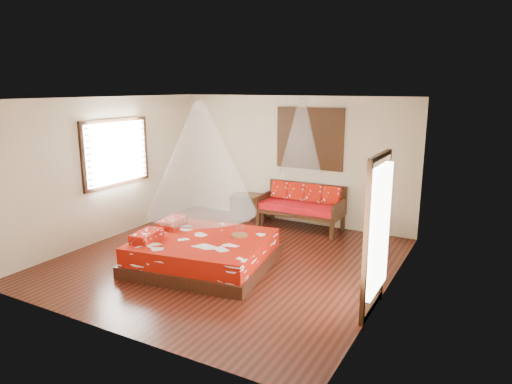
# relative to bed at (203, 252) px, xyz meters

# --- Properties ---
(room) EXTENTS (5.54, 5.54, 2.84)m
(room) POSITION_rel_bed_xyz_m (0.22, 0.43, 1.15)
(room) COLOR black
(room) RESTS_ON ground
(bed) EXTENTS (2.48, 2.31, 0.65)m
(bed) POSITION_rel_bed_xyz_m (0.00, 0.00, 0.00)
(bed) COLOR black
(bed) RESTS_ON floor
(daybed) EXTENTS (1.80, 0.80, 0.95)m
(daybed) POSITION_rel_bed_xyz_m (0.62, 2.81, 0.27)
(daybed) COLOR black
(daybed) RESTS_ON floor
(storage_chest) EXTENTS (0.96, 0.82, 0.56)m
(storage_chest) POSITION_rel_bed_xyz_m (-0.72, 2.88, 0.03)
(storage_chest) COLOR black
(storage_chest) RESTS_ON floor
(shutter_panel) EXTENTS (1.52, 0.06, 1.32)m
(shutter_panel) POSITION_rel_bed_xyz_m (0.62, 3.14, 1.65)
(shutter_panel) COLOR black
(shutter_panel) RESTS_ON wall_back
(window_left) EXTENTS (0.10, 1.74, 1.34)m
(window_left) POSITION_rel_bed_xyz_m (-2.49, 0.63, 1.45)
(window_left) COLOR black
(window_left) RESTS_ON wall_left
(glazed_door) EXTENTS (0.08, 1.02, 2.16)m
(glazed_door) POSITION_rel_bed_xyz_m (2.94, -0.17, 0.82)
(glazed_door) COLOR black
(glazed_door) RESTS_ON floor
(wine_tray) EXTENTS (0.28, 0.28, 0.22)m
(wine_tray) POSITION_rel_bed_xyz_m (0.50, 0.39, 0.31)
(wine_tray) COLOR brown
(wine_tray) RESTS_ON bed
(mosquito_net_main) EXTENTS (1.81, 1.81, 1.80)m
(mosquito_net_main) POSITION_rel_bed_xyz_m (0.02, 0.00, 1.60)
(mosquito_net_main) COLOR white
(mosquito_net_main) RESTS_ON ceiling
(mosquito_net_daybed) EXTENTS (0.86, 0.86, 1.50)m
(mosquito_net_daybed) POSITION_rel_bed_xyz_m (0.62, 2.68, 1.75)
(mosquito_net_daybed) COLOR white
(mosquito_net_daybed) RESTS_ON ceiling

